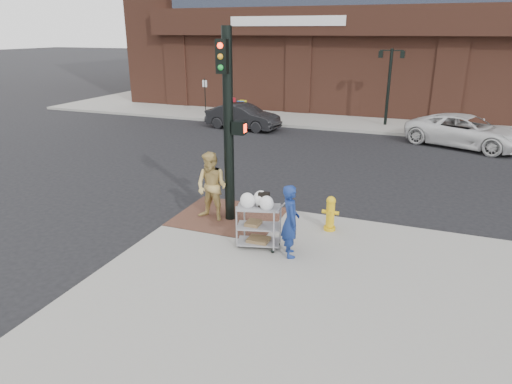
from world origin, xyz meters
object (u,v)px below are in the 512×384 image
at_px(traffic_signal_pole, 229,122).
at_px(minivan_white, 466,131).
at_px(woman_blue, 291,221).
at_px(pedestrian_tan, 212,187).
at_px(utility_cart, 259,222).
at_px(fire_hydrant, 330,213).
at_px(lamp_post, 389,79).
at_px(sedan_dark, 243,117).

height_order(traffic_signal_pole, minivan_white, traffic_signal_pole).
bearing_deg(woman_blue, pedestrian_tan, 38.24).
bearing_deg(pedestrian_tan, utility_cart, -24.12).
bearing_deg(fire_hydrant, lamp_post, 90.80).
xyz_separation_m(minivan_white, fire_hydrant, (-3.67, -11.66, -0.10)).
distance_m(pedestrian_tan, fire_hydrant, 3.21).
xyz_separation_m(woman_blue, utility_cart, (-0.82, 0.15, -0.23)).
distance_m(traffic_signal_pole, utility_cart, 2.76).
xyz_separation_m(woman_blue, minivan_white, (4.23, 13.38, -0.28)).
relative_size(traffic_signal_pole, sedan_dark, 1.23).
bearing_deg(sedan_dark, pedestrian_tan, -153.61).
bearing_deg(fire_hydrant, sedan_dark, 122.01).
height_order(lamp_post, minivan_white, lamp_post).
xyz_separation_m(traffic_signal_pole, pedestrian_tan, (-0.46, -0.18, -1.74)).
distance_m(woman_blue, minivan_white, 14.03).
relative_size(lamp_post, utility_cart, 2.91).
xyz_separation_m(sedan_dark, minivan_white, (11.00, -0.06, 0.05)).
xyz_separation_m(traffic_signal_pole, utility_cart, (1.31, -1.29, -2.06)).
bearing_deg(woman_blue, sedan_dark, 0.94).
relative_size(woman_blue, utility_cart, 1.24).
bearing_deg(fire_hydrant, utility_cart, -131.43).
xyz_separation_m(sedan_dark, fire_hydrant, (7.33, -11.73, -0.05)).
distance_m(woman_blue, utility_cart, 0.87).
xyz_separation_m(lamp_post, utility_cart, (-1.17, -16.52, -1.85)).
xyz_separation_m(lamp_post, woman_blue, (-0.34, -16.67, -1.62)).
relative_size(woman_blue, pedestrian_tan, 0.90).
bearing_deg(utility_cart, minivan_white, 69.10).
distance_m(pedestrian_tan, sedan_dark, 12.88).
bearing_deg(minivan_white, traffic_signal_pole, 173.40).
height_order(sedan_dark, fire_hydrant, sedan_dark).
relative_size(traffic_signal_pole, pedestrian_tan, 2.67).
bearing_deg(utility_cart, pedestrian_tan, 147.88).
relative_size(traffic_signal_pole, fire_hydrant, 5.42).
xyz_separation_m(lamp_post, fire_hydrant, (0.21, -14.96, -2.00)).
height_order(pedestrian_tan, utility_cart, pedestrian_tan).
height_order(woman_blue, minivan_white, woman_blue).
distance_m(lamp_post, woman_blue, 16.75).
bearing_deg(fire_hydrant, woman_blue, -107.92).
xyz_separation_m(traffic_signal_pole, fire_hydrant, (2.69, 0.27, -2.21)).
xyz_separation_m(lamp_post, pedestrian_tan, (-2.94, -15.41, -1.53)).
distance_m(woman_blue, pedestrian_tan, 2.88).
relative_size(traffic_signal_pole, minivan_white, 0.97).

